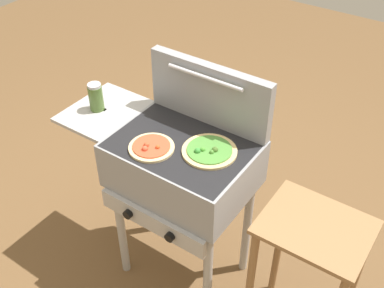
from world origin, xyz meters
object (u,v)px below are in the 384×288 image
object	(u,v)px
grill	(180,167)
pizza_veggie	(209,151)
pizza_pepperoni	(151,147)
sauce_jar	(96,97)
prep_table	(308,260)

from	to	relation	value
grill	pizza_veggie	xyz separation A→B (m)	(0.15, 0.02, 0.15)
pizza_veggie	pizza_pepperoni	size ratio (longest dim) A/B	1.19
grill	sauce_jar	world-z (taller)	sauce_jar
sauce_jar	prep_table	size ratio (longest dim) A/B	0.18
grill	prep_table	xyz separation A→B (m)	(0.67, 0.00, -0.21)
pizza_veggie	prep_table	xyz separation A→B (m)	(0.53, -0.02, -0.36)
grill	pizza_pepperoni	distance (m)	0.20
grill	pizza_veggie	world-z (taller)	pizza_veggie
pizza_veggie	pizza_pepperoni	distance (m)	0.26
pizza_veggie	prep_table	size ratio (longest dim) A/B	0.32
sauce_jar	prep_table	distance (m)	1.24
pizza_veggie	pizza_pepperoni	xyz separation A→B (m)	(-0.23, -0.12, -0.00)
sauce_jar	prep_table	bearing A→B (deg)	0.67
pizza_veggie	sauce_jar	distance (m)	0.64
sauce_jar	prep_table	world-z (taller)	sauce_jar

